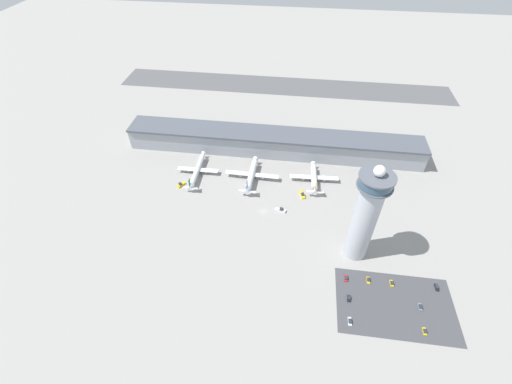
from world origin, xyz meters
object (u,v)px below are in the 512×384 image
car_black_suv (346,278)px  car_green_van (350,321)px  car_navy_sedan (349,298)px  car_yellow_taxi (392,283)px  car_white_wagon (368,280)px  airplane_gate_charlie (314,177)px  service_truck_baggage (302,195)px  control_tower (365,215)px  car_red_hatchback (437,287)px  airplane_gate_alpha (197,170)px  service_truck_fuel (280,210)px  car_blue_compact (425,331)px  car_grey_coupe (420,307)px  service_truck_catering (181,185)px  airplane_gate_bravo (252,175)px

car_black_suv → car_green_van: bearing=-88.9°
car_black_suv → car_navy_sedan: (0.84, -12.94, -0.03)m
car_yellow_taxi → car_white_wagon: (-13.14, 0.37, -0.03)m
airplane_gate_charlie → service_truck_baggage: (-8.07, -16.89, -3.23)m
control_tower → car_red_hatchback: bearing=-23.5°
car_green_van → car_white_wagon: bearing=65.4°
airplane_gate_alpha → service_truck_fuel: bearing=-25.3°
service_truck_baggage → car_white_wagon: (40.60, -66.97, -0.36)m
airplane_gate_charlie → service_truck_fuel: (-22.61, -34.78, -3.11)m
car_green_van → control_tower: bearing=83.3°
car_black_suv → airplane_gate_charlie: bearing=103.2°
car_blue_compact → car_grey_coupe: size_ratio=0.94×
car_grey_coupe → control_tower: bearing=134.7°
car_black_suv → service_truck_baggage: bearing=112.4°
car_white_wagon → car_green_van: 29.48m
airplane_gate_charlie → service_truck_fuel: size_ratio=4.70×
service_truck_fuel → car_black_suv: 65.10m
airplane_gate_alpha → car_grey_coupe: airplane_gate_alpha is taller
car_blue_compact → airplane_gate_charlie: bearing=117.7°
service_truck_catering → car_navy_sedan: service_truck_catering is taller
car_red_hatchback → car_yellow_taxi: size_ratio=1.06×
control_tower → airplane_gate_bravo: size_ratio=1.65×
airplane_gate_alpha → car_yellow_taxi: 158.66m
airplane_gate_charlie → car_white_wagon: (32.53, -83.86, -3.59)m
service_truck_baggage → car_white_wagon: 78.32m
service_truck_catering → car_yellow_taxi: 159.46m
airplane_gate_alpha → service_truck_baggage: size_ratio=5.14×
service_truck_baggage → car_navy_sedan: size_ratio=2.07×
car_grey_coupe → car_navy_sedan: size_ratio=1.06×
car_yellow_taxi → airplane_gate_bravo: bearing=139.1°
service_truck_baggage → car_green_van: (28.32, -93.76, -0.39)m
service_truck_baggage → car_navy_sedan: 85.22m
service_truck_baggage → car_blue_compact: size_ratio=2.07×
airplane_gate_bravo → car_blue_compact: airplane_gate_bravo is taller
car_red_hatchback → car_white_wagon: car_red_hatchback is taller
service_truck_fuel → car_red_hatchback: service_truck_fuel is taller
car_green_van → airplane_gate_alpha: bearing=135.7°
car_black_suv → car_white_wagon: bearing=1.6°
car_yellow_taxi → service_truck_fuel: bearing=144.1°
control_tower → car_grey_coupe: size_ratio=15.63×
car_black_suv → car_navy_sedan: 12.96m
airplane_gate_charlie → car_yellow_taxi: 95.87m
car_black_suv → car_white_wagon: (12.79, 0.35, -0.04)m
service_truck_baggage → service_truck_catering: bearing=-179.3°
car_grey_coupe → car_navy_sedan: car_grey_coupe is taller
airplane_gate_charlie → car_red_hatchback: 109.47m
service_truck_fuel → airplane_gate_bravo: bearing=128.4°
car_grey_coupe → service_truck_fuel: bearing=142.5°
car_blue_compact → car_black_suv: bearing=145.2°
control_tower → car_grey_coupe: 57.54m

